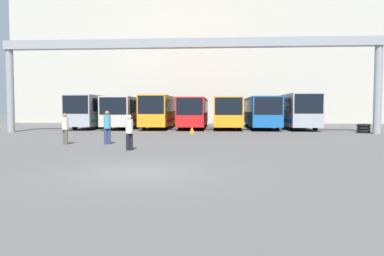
{
  "coord_description": "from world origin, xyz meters",
  "views": [
    {
      "loc": [
        2.49,
        -11.42,
        2.0
      ],
      "look_at": [
        0.22,
        20.21,
        0.3
      ],
      "focal_mm": 35.0,
      "sensor_mm": 36.0,
      "label": 1
    }
  ],
  "objects_px": {
    "bus_slot_6": "(296,109)",
    "traffic_cone": "(192,130)",
    "bus_slot_3": "(194,111)",
    "bus_slot_2": "(161,110)",
    "bus_slot_0": "(97,110)",
    "pedestrian_near_right": "(107,127)",
    "tire_stack": "(364,128)",
    "bus_slot_1": "(130,110)",
    "bus_slot_4": "(227,111)",
    "pedestrian_far_center": "(65,128)",
    "pedestrian_near_center": "(129,131)",
    "bus_slot_5": "(261,111)"
  },
  "relations": [
    {
      "from": "bus_slot_0",
      "to": "pedestrian_near_right",
      "type": "xyz_separation_m",
      "value": [
        6.29,
        -17.36,
        -0.86
      ]
    },
    {
      "from": "bus_slot_1",
      "to": "bus_slot_4",
      "type": "bearing_deg",
      "value": 0.81
    },
    {
      "from": "bus_slot_5",
      "to": "tire_stack",
      "type": "height_order",
      "value": "bus_slot_5"
    },
    {
      "from": "bus_slot_4",
      "to": "bus_slot_6",
      "type": "xyz_separation_m",
      "value": [
        6.62,
        -0.95,
        0.15
      ]
    },
    {
      "from": "bus_slot_0",
      "to": "tire_stack",
      "type": "bearing_deg",
      "value": -15.33
    },
    {
      "from": "bus_slot_3",
      "to": "tire_stack",
      "type": "distance_m",
      "value": 15.48
    },
    {
      "from": "bus_slot_4",
      "to": "pedestrian_far_center",
      "type": "distance_m",
      "value": 20.14
    },
    {
      "from": "tire_stack",
      "to": "bus_slot_3",
      "type": "bearing_deg",
      "value": 156.24
    },
    {
      "from": "bus_slot_5",
      "to": "pedestrian_near_right",
      "type": "xyz_separation_m",
      "value": [
        -10.26,
        -16.98,
        -0.77
      ]
    },
    {
      "from": "pedestrian_near_center",
      "to": "traffic_cone",
      "type": "bearing_deg",
      "value": -142.74
    },
    {
      "from": "bus_slot_6",
      "to": "traffic_cone",
      "type": "xyz_separation_m",
      "value": [
        -9.53,
        -7.77,
        -1.59
      ]
    },
    {
      "from": "bus_slot_3",
      "to": "bus_slot_5",
      "type": "bearing_deg",
      "value": 0.01
    },
    {
      "from": "bus_slot_4",
      "to": "bus_slot_6",
      "type": "relative_size",
      "value": 1.18
    },
    {
      "from": "bus_slot_3",
      "to": "bus_slot_6",
      "type": "height_order",
      "value": "bus_slot_6"
    },
    {
      "from": "bus_slot_6",
      "to": "bus_slot_1",
      "type": "bearing_deg",
      "value": 177.21
    },
    {
      "from": "bus_slot_4",
      "to": "bus_slot_5",
      "type": "height_order",
      "value": "bus_slot_5"
    },
    {
      "from": "traffic_cone",
      "to": "bus_slot_5",
      "type": "bearing_deg",
      "value": 52.21
    },
    {
      "from": "bus_slot_2",
      "to": "pedestrian_near_center",
      "type": "distance_m",
      "value": 19.8
    },
    {
      "from": "tire_stack",
      "to": "bus_slot_1",
      "type": "bearing_deg",
      "value": 161.92
    },
    {
      "from": "pedestrian_near_center",
      "to": "tire_stack",
      "type": "distance_m",
      "value": 20.87
    },
    {
      "from": "pedestrian_far_center",
      "to": "traffic_cone",
      "type": "bearing_deg",
      "value": 88.78
    },
    {
      "from": "bus_slot_1",
      "to": "bus_slot_5",
      "type": "height_order",
      "value": "bus_slot_5"
    },
    {
      "from": "bus_slot_2",
      "to": "bus_slot_4",
      "type": "bearing_deg",
      "value": 6.66
    },
    {
      "from": "bus_slot_1",
      "to": "pedestrian_near_right",
      "type": "bearing_deg",
      "value": -80.36
    },
    {
      "from": "bus_slot_3",
      "to": "bus_slot_5",
      "type": "xyz_separation_m",
      "value": [
        6.62,
        0.0,
        0.04
      ]
    },
    {
      "from": "tire_stack",
      "to": "bus_slot_4",
      "type": "bearing_deg",
      "value": 147.39
    },
    {
      "from": "bus_slot_0",
      "to": "pedestrian_near_center",
      "type": "bearing_deg",
      "value": -67.87
    },
    {
      "from": "pedestrian_near_right",
      "to": "pedestrian_near_center",
      "type": "distance_m",
      "value": 3.4
    },
    {
      "from": "bus_slot_4",
      "to": "bus_slot_6",
      "type": "bearing_deg",
      "value": -8.14
    },
    {
      "from": "bus_slot_3",
      "to": "bus_slot_5",
      "type": "distance_m",
      "value": 6.62
    },
    {
      "from": "bus_slot_1",
      "to": "tire_stack",
      "type": "bearing_deg",
      "value": -18.08
    },
    {
      "from": "pedestrian_far_center",
      "to": "bus_slot_5",
      "type": "bearing_deg",
      "value": 87.33
    },
    {
      "from": "bus_slot_2",
      "to": "bus_slot_4",
      "type": "xyz_separation_m",
      "value": [
        6.62,
        0.77,
        -0.09
      ]
    },
    {
      "from": "bus_slot_3",
      "to": "pedestrian_near_center",
      "type": "xyz_separation_m",
      "value": [
        -1.73,
        -19.79,
        -0.82
      ]
    },
    {
      "from": "pedestrian_far_center",
      "to": "pedestrian_near_center",
      "type": "bearing_deg",
      "value": 1.72
    },
    {
      "from": "bus_slot_3",
      "to": "bus_slot_2",
      "type": "bearing_deg",
      "value": -178.72
    },
    {
      "from": "traffic_cone",
      "to": "pedestrian_near_center",
      "type": "bearing_deg",
      "value": -100.26
    },
    {
      "from": "bus_slot_2",
      "to": "tire_stack",
      "type": "relative_size",
      "value": 10.49
    },
    {
      "from": "pedestrian_near_center",
      "to": "tire_stack",
      "type": "relative_size",
      "value": 1.62
    },
    {
      "from": "bus_slot_2",
      "to": "bus_slot_4",
      "type": "height_order",
      "value": "bus_slot_2"
    },
    {
      "from": "bus_slot_6",
      "to": "pedestrian_far_center",
      "type": "relative_size",
      "value": 6.17
    },
    {
      "from": "pedestrian_far_center",
      "to": "bus_slot_2",
      "type": "bearing_deg",
      "value": 114.76
    },
    {
      "from": "bus_slot_3",
      "to": "pedestrian_near_right",
      "type": "xyz_separation_m",
      "value": [
        -3.64,
        -16.98,
        -0.73
      ]
    },
    {
      "from": "bus_slot_0",
      "to": "pedestrian_near_right",
      "type": "bearing_deg",
      "value": -70.08
    },
    {
      "from": "bus_slot_1",
      "to": "bus_slot_4",
      "type": "xyz_separation_m",
      "value": [
        9.93,
        0.14,
        -0.02
      ]
    },
    {
      "from": "bus_slot_4",
      "to": "pedestrian_near_center",
      "type": "height_order",
      "value": "bus_slot_4"
    },
    {
      "from": "bus_slot_4",
      "to": "pedestrian_far_center",
      "type": "bearing_deg",
      "value": -117.38
    },
    {
      "from": "bus_slot_2",
      "to": "pedestrian_far_center",
      "type": "bearing_deg",
      "value": -98.76
    },
    {
      "from": "bus_slot_2",
      "to": "pedestrian_far_center",
      "type": "distance_m",
      "value": 17.33
    },
    {
      "from": "bus_slot_1",
      "to": "pedestrian_far_center",
      "type": "relative_size",
      "value": 7.12
    }
  ]
}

